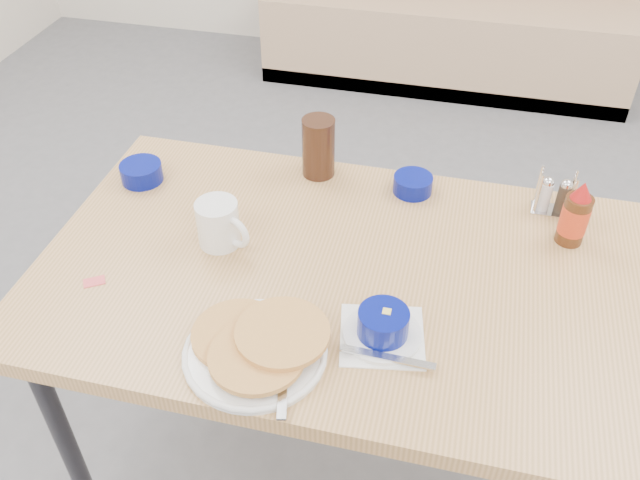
% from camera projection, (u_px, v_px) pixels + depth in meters
% --- Properties ---
extents(booth_bench, '(1.90, 0.56, 1.22)m').
position_uv_depth(booth_bench, '(450.00, 12.00, 3.58)').
color(booth_bench, tan).
rests_on(booth_bench, ground).
extents(dining_table, '(1.40, 0.80, 0.76)m').
position_uv_depth(dining_table, '(361.00, 293.00, 1.48)').
color(dining_table, tan).
rests_on(dining_table, ground).
extents(pancake_plate, '(0.27, 0.27, 0.05)m').
position_uv_depth(pancake_plate, '(257.00, 347.00, 1.26)').
color(pancake_plate, white).
rests_on(pancake_plate, dining_table).
extents(coffee_mug, '(0.13, 0.09, 0.11)m').
position_uv_depth(coffee_mug, '(220.00, 224.00, 1.48)').
color(coffee_mug, white).
rests_on(coffee_mug, dining_table).
extents(grits_setting, '(0.20, 0.19, 0.07)m').
position_uv_depth(grits_setting, '(383.00, 327.00, 1.28)').
color(grits_setting, white).
rests_on(grits_setting, dining_table).
extents(creamer_bowl, '(0.10, 0.10, 0.05)m').
position_uv_depth(creamer_bowl, '(141.00, 172.00, 1.69)').
color(creamer_bowl, '#050E71').
rests_on(creamer_bowl, dining_table).
extents(butter_bowl, '(0.10, 0.10, 0.04)m').
position_uv_depth(butter_bowl, '(413.00, 184.00, 1.65)').
color(butter_bowl, '#050E71').
rests_on(butter_bowl, dining_table).
extents(amber_tumbler, '(0.10, 0.10, 0.15)m').
position_uv_depth(amber_tumbler, '(318.00, 147.00, 1.68)').
color(amber_tumbler, black).
rests_on(amber_tumbler, dining_table).
extents(condiment_caddy, '(0.09, 0.05, 0.11)m').
position_uv_depth(condiment_caddy, '(554.00, 198.00, 1.58)').
color(condiment_caddy, silver).
rests_on(condiment_caddy, dining_table).
extents(syrup_bottle, '(0.06, 0.06, 0.16)m').
position_uv_depth(syrup_bottle, '(575.00, 216.00, 1.48)').
color(syrup_bottle, '#47230F').
rests_on(syrup_bottle, dining_table).
extents(sugar_wrapper, '(0.05, 0.05, 0.00)m').
position_uv_depth(sugar_wrapper, '(94.00, 282.00, 1.42)').
color(sugar_wrapper, '#F15056').
rests_on(sugar_wrapper, dining_table).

